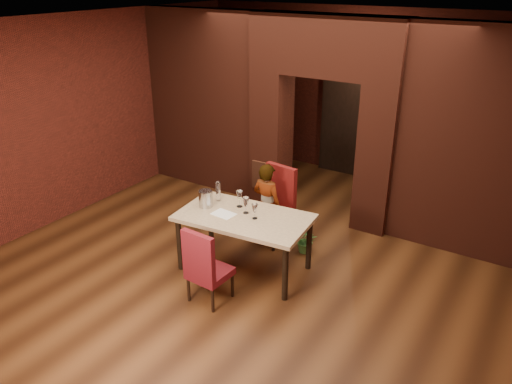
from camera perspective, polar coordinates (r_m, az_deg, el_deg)
floor at (r=7.06m, az=-0.08°, el=-8.30°), size 8.00×8.00×0.00m
ceiling at (r=6.00m, az=-0.10°, el=18.51°), size 7.00×8.00×0.04m
wall_back at (r=9.83m, az=12.82°, el=10.64°), size 7.00×0.04×3.20m
wall_left at (r=8.67m, az=-20.17°, el=8.01°), size 0.04×8.00×3.20m
pillar_left at (r=8.58m, az=1.78°, el=6.19°), size 0.55×0.55×2.30m
pillar_right at (r=7.84m, az=13.81°, el=3.73°), size 0.55×0.55×2.30m
lintel at (r=7.80m, az=8.19°, el=16.23°), size 2.45×0.55×0.90m
wing_wall_left at (r=9.23m, az=-5.84°, el=10.27°), size 2.28×0.35×3.20m
wing_wall_right at (r=7.41m, az=24.48°, el=4.73°), size 2.28×0.35×3.20m
vent_panel at (r=8.55m, az=0.72°, el=1.85°), size 0.40×0.03×0.50m
rear_door at (r=10.05m, az=10.26°, el=7.89°), size 0.90×0.08×2.10m
rear_door_frame at (r=10.01m, az=10.17°, el=7.84°), size 1.02×0.04×2.22m
dining_table at (r=6.78m, az=-1.35°, el=-5.79°), size 1.83×1.15×0.81m
chair_far at (r=7.40m, az=1.80°, el=-1.61°), size 0.60×0.60×1.15m
chair_near at (r=6.16m, az=-5.32°, el=-8.19°), size 0.48×0.48×1.01m
person_seated at (r=7.28m, az=1.25°, el=-1.50°), size 0.49×0.35×1.28m
wine_glass_a at (r=6.78m, az=-1.90°, el=-0.80°), size 0.09×0.09×0.23m
wine_glass_b at (r=6.61m, az=-1.16°, el=-1.54°), size 0.09×0.09×0.22m
wine_glass_c at (r=6.46m, az=-0.15°, el=-2.22°), size 0.09×0.09×0.21m
tasting_sheet at (r=6.64m, az=-3.72°, el=-2.52°), size 0.32×0.24×0.00m
wine_bucket at (r=6.82m, az=-5.76°, el=-0.76°), size 0.19×0.19×0.23m
water_bottle at (r=6.97m, az=-4.35°, el=0.14°), size 0.07×0.07×0.30m
potted_plant at (r=7.30m, az=5.76°, el=-5.53°), size 0.40×0.37×0.38m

